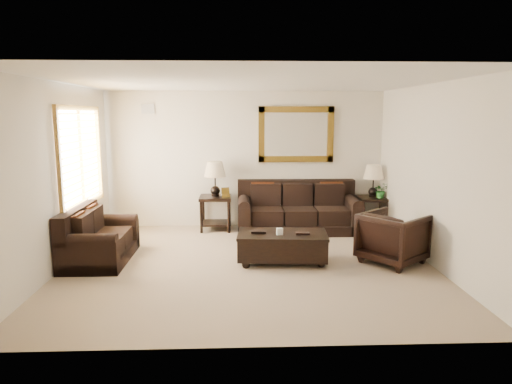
{
  "coord_description": "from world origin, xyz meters",
  "views": [
    {
      "loc": [
        -0.15,
        -6.62,
        2.23
      ],
      "look_at": [
        0.14,
        0.6,
        1.01
      ],
      "focal_mm": 32.0,
      "sensor_mm": 36.0,
      "label": 1
    }
  ],
  "objects_px": {
    "sofa": "(298,213)",
    "end_table_right": "(373,187)",
    "loveseat": "(97,241)",
    "coffee_table": "(282,244)",
    "end_table_left": "(215,186)",
    "armchair": "(393,235)"
  },
  "relations": [
    {
      "from": "end_table_left",
      "to": "coffee_table",
      "type": "xyz_separation_m",
      "value": [
        1.11,
        -2.06,
        -0.59
      ]
    },
    {
      "from": "loveseat",
      "to": "coffee_table",
      "type": "height_order",
      "value": "loveseat"
    },
    {
      "from": "loveseat",
      "to": "end_table_left",
      "type": "xyz_separation_m",
      "value": [
        1.75,
        1.86,
        0.57
      ]
    },
    {
      "from": "coffee_table",
      "to": "armchair",
      "type": "bearing_deg",
      "value": 1.23
    },
    {
      "from": "sofa",
      "to": "end_table_right",
      "type": "height_order",
      "value": "end_table_right"
    },
    {
      "from": "end_table_left",
      "to": "armchair",
      "type": "relative_size",
      "value": 1.56
    },
    {
      "from": "sofa",
      "to": "end_table_left",
      "type": "bearing_deg",
      "value": 175.96
    },
    {
      "from": "coffee_table",
      "to": "armchair",
      "type": "distance_m",
      "value": 1.69
    },
    {
      "from": "loveseat",
      "to": "coffee_table",
      "type": "bearing_deg",
      "value": -93.92
    },
    {
      "from": "end_table_right",
      "to": "armchair",
      "type": "xyz_separation_m",
      "value": [
        -0.32,
        -2.18,
        -0.4
      ]
    },
    {
      "from": "coffee_table",
      "to": "armchair",
      "type": "xyz_separation_m",
      "value": [
        1.68,
        -0.1,
        0.15
      ]
    },
    {
      "from": "sofa",
      "to": "armchair",
      "type": "distance_m",
      "value": 2.37
    },
    {
      "from": "end_table_right",
      "to": "armchair",
      "type": "height_order",
      "value": "end_table_right"
    },
    {
      "from": "sofa",
      "to": "end_table_right",
      "type": "relative_size",
      "value": 1.84
    },
    {
      "from": "end_table_left",
      "to": "armchair",
      "type": "bearing_deg",
      "value": -37.68
    },
    {
      "from": "sofa",
      "to": "end_table_right",
      "type": "xyz_separation_m",
      "value": [
        1.51,
        0.13,
        0.48
      ]
    },
    {
      "from": "sofa",
      "to": "coffee_table",
      "type": "relative_size",
      "value": 1.66
    },
    {
      "from": "loveseat",
      "to": "armchair",
      "type": "height_order",
      "value": "armchair"
    },
    {
      "from": "loveseat",
      "to": "end_table_left",
      "type": "height_order",
      "value": "end_table_left"
    },
    {
      "from": "loveseat",
      "to": "coffee_table",
      "type": "relative_size",
      "value": 1.06
    },
    {
      "from": "end_table_right",
      "to": "coffee_table",
      "type": "relative_size",
      "value": 0.9
    },
    {
      "from": "end_table_left",
      "to": "coffee_table",
      "type": "bearing_deg",
      "value": -61.68
    }
  ]
}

